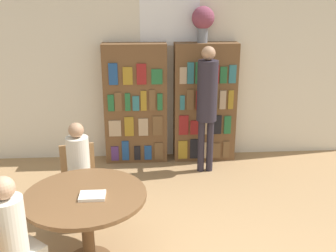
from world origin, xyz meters
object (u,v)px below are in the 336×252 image
at_px(flower_vase, 203,20).
at_px(chair_left_side, 79,178).
at_px(bookshelf_left, 136,104).
at_px(seated_reader_right, 15,235).
at_px(seated_reader_left, 79,169).
at_px(librarian_standing, 207,97).
at_px(reading_table, 86,206).
at_px(bookshelf_right, 205,103).

relative_size(flower_vase, chair_left_side, 0.60).
distance_m(bookshelf_left, seated_reader_right, 3.27).
xyz_separation_m(chair_left_side, seated_reader_left, (0.04, -0.18, 0.20)).
bearing_deg(seated_reader_left, flower_vase, -144.28).
height_order(flower_vase, librarian_standing, flower_vase).
xyz_separation_m(reading_table, seated_reader_right, (-0.49, -0.56, 0.08)).
bearing_deg(reading_table, flower_vase, 60.14).
bearing_deg(seated_reader_left, chair_left_side, -90.00).
height_order(bookshelf_left, reading_table, bookshelf_left).
bearing_deg(flower_vase, bookshelf_right, -4.72).
bearing_deg(chair_left_side, librarian_standing, -158.18).
bearing_deg(bookshelf_left, chair_left_side, -111.49).
bearing_deg(bookshelf_right, librarian_standing, -95.73).
xyz_separation_m(bookshelf_right, chair_left_side, (-1.74, -1.66, -0.44)).
bearing_deg(bookshelf_right, seated_reader_left, -132.69).
xyz_separation_m(flower_vase, chair_left_side, (-1.68, -1.67, -1.70)).
xyz_separation_m(bookshelf_right, reading_table, (-1.54, -2.56, -0.30)).
xyz_separation_m(seated_reader_right, librarian_standing, (1.98, 2.62, 0.45)).
bearing_deg(reading_table, bookshelf_left, 79.99).
xyz_separation_m(bookshelf_right, flower_vase, (-0.06, 0.01, 1.26)).
distance_m(reading_table, chair_left_side, 0.93).
bearing_deg(seated_reader_right, seated_reader_left, 116.92).
bearing_deg(seated_reader_left, bookshelf_left, -121.19).
bearing_deg(bookshelf_left, seated_reader_left, -108.46).
distance_m(bookshelf_left, chair_left_side, 1.84).
bearing_deg(seated_reader_right, librarian_standing, 94.24).
bearing_deg(flower_vase, bookshelf_left, -179.74).
bearing_deg(chair_left_side, seated_reader_right, 66.13).
bearing_deg(reading_table, seated_reader_left, 102.73).
distance_m(bookshelf_right, seated_reader_left, 2.52).
distance_m(bookshelf_left, flower_vase, 1.62).
bearing_deg(reading_table, librarian_standing, 54.21).
distance_m(chair_left_side, seated_reader_left, 0.27).
bearing_deg(flower_vase, reading_table, -119.86).
distance_m(chair_left_side, librarian_standing, 2.15).
relative_size(reading_table, chair_left_side, 1.32).
relative_size(bookshelf_left, reading_table, 1.60).
bearing_deg(librarian_standing, flower_vase, 91.35).
bearing_deg(bookshelf_right, bookshelf_left, 179.97).
height_order(chair_left_side, seated_reader_left, seated_reader_left).
relative_size(reading_table, seated_reader_left, 0.96).
xyz_separation_m(flower_vase, seated_reader_right, (-1.96, -3.13, -1.49)).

